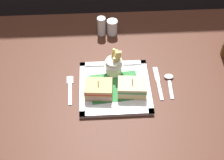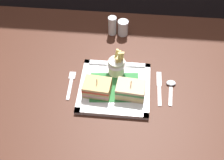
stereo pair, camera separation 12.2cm
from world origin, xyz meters
name	(u,v)px [view 2 (the right image)]	position (x,y,z in m)	size (l,w,h in m)	color
dining_table	(110,103)	(0.00, 0.00, 0.65)	(1.32, 0.90, 0.76)	#422115
square_plate	(115,88)	(0.02, -0.02, 0.76)	(0.26, 0.26, 0.02)	white
sandwich_half_left	(97,88)	(-0.04, -0.04, 0.79)	(0.10, 0.08, 0.07)	tan
sandwich_half_right	(131,90)	(0.08, -0.04, 0.79)	(0.11, 0.08, 0.07)	#DCB57C
fries_cup	(117,64)	(0.02, 0.06, 0.81)	(0.08, 0.08, 0.11)	silver
fork	(71,83)	(-0.15, 0.00, 0.76)	(0.03, 0.14, 0.00)	silver
knife	(159,87)	(0.18, 0.01, 0.76)	(0.02, 0.16, 0.00)	silver
spoon	(171,86)	(0.23, 0.01, 0.76)	(0.04, 0.12, 0.01)	silver
salt_shaker	(112,27)	(-0.02, 0.30, 0.79)	(0.04, 0.04, 0.08)	silver
pepper_shaker	(123,29)	(0.03, 0.30, 0.79)	(0.05, 0.05, 0.07)	silver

